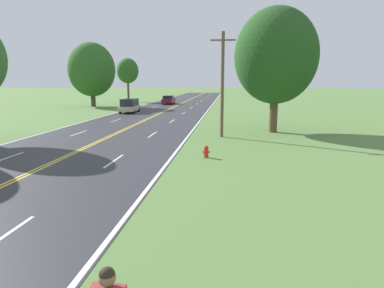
% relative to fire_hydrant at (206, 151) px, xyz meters
% --- Properties ---
extents(fire_hydrant, '(0.41, 0.25, 0.67)m').
position_rel_fire_hydrant_xyz_m(fire_hydrant, '(0.00, 0.00, 0.00)').
color(fire_hydrant, red).
rests_on(fire_hydrant, ground).
extents(utility_pole_midground, '(1.80, 0.24, 7.59)m').
position_rel_fire_hydrant_xyz_m(utility_pole_midground, '(0.65, 7.14, 3.60)').
color(utility_pole_midground, brown).
rests_on(utility_pole_midground, ground).
extents(tree_behind_sign, '(6.53, 6.53, 9.82)m').
position_rel_fire_hydrant_xyz_m(tree_behind_sign, '(4.76, 10.06, 5.70)').
color(tree_behind_sign, brown).
rests_on(tree_behind_sign, ground).
extents(tree_mid_treeline, '(7.42, 7.42, 10.16)m').
position_rel_fire_hydrant_xyz_m(tree_mid_treeline, '(-20.91, 35.57, 5.54)').
color(tree_mid_treeline, '#473828').
rests_on(tree_mid_treeline, ground).
extents(tree_right_cluster, '(4.27, 4.27, 8.53)m').
position_rel_fire_hydrant_xyz_m(tree_right_cluster, '(-19.02, 48.86, 5.70)').
color(tree_right_cluster, brown).
rests_on(tree_right_cluster, ground).
extents(car_champagne_van_approaching, '(1.95, 4.55, 1.82)m').
position_rel_fire_hydrant_xyz_m(car_champagne_van_approaching, '(-11.90, 25.66, 0.60)').
color(car_champagne_van_approaching, black).
rests_on(car_champagne_van_approaching, ground).
extents(car_maroon_sedan_mid_near, '(1.94, 4.70, 1.54)m').
position_rel_fire_hydrant_xyz_m(car_maroon_sedan_mid_near, '(-9.82, 42.94, 0.44)').
color(car_maroon_sedan_mid_near, black).
rests_on(car_maroon_sedan_mid_near, ground).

